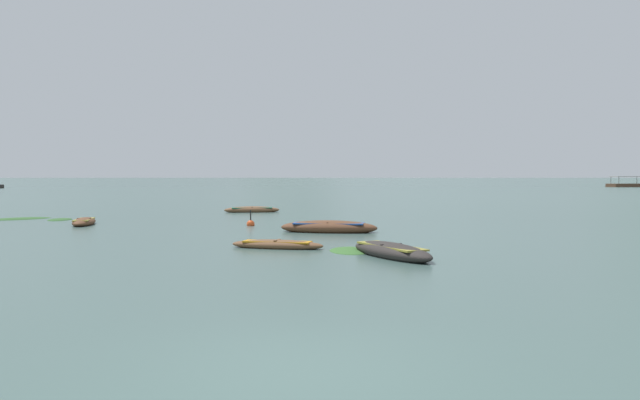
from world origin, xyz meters
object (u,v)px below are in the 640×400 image
rowboat_5 (252,210)px  rowboat_4 (329,227)px  rowboat_2 (84,222)px  rowboat_3 (391,251)px  ferry_2 (628,185)px  rowboat_0 (277,245)px  mooring_buoy (251,224)px

rowboat_5 → rowboat_4: bearing=-69.8°
rowboat_2 → rowboat_5: rowboat_5 is taller
rowboat_3 → rowboat_4: 7.92m
rowboat_5 → ferry_2: ferry_2 is taller
rowboat_0 → rowboat_2: (-10.23, 9.30, 0.02)m
rowboat_3 → ferry_2: ferry_2 is taller
rowboat_2 → rowboat_5: 12.30m
rowboat_2 → ferry_2: 131.02m
rowboat_0 → rowboat_2: rowboat_2 is taller
rowboat_3 → ferry_2: 133.17m
rowboat_3 → mooring_buoy: bearing=117.2°
ferry_2 → mooring_buoy: size_ratio=10.79×
rowboat_2 → rowboat_4: 12.43m
rowboat_0 → rowboat_3: 4.05m
rowboat_0 → rowboat_4: (1.66, 5.69, 0.08)m
rowboat_3 → rowboat_5: bearing=107.9°
ferry_2 → rowboat_3: bearing=-118.7°
rowboat_0 → rowboat_2: 13.83m
rowboat_3 → rowboat_5: rowboat_3 is taller
rowboat_2 → rowboat_4: rowboat_4 is taller
rowboat_4 → rowboat_5: (-5.09, 13.86, -0.04)m
rowboat_0 → rowboat_5: rowboat_5 is taller
rowboat_4 → ferry_2: 127.41m
rowboat_0 → ferry_2: size_ratio=0.35×
rowboat_0 → rowboat_2: size_ratio=0.99×
rowboat_5 → ferry_2: bearing=53.3°
ferry_2 → rowboat_4: bearing=-121.1°
rowboat_0 → rowboat_4: size_ratio=0.76×
rowboat_5 → ferry_2: 118.74m
rowboat_0 → mooring_buoy: 9.08m
rowboat_2 → mooring_buoy: (8.16, -0.46, -0.05)m
rowboat_2 → ferry_2: ferry_2 is taller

